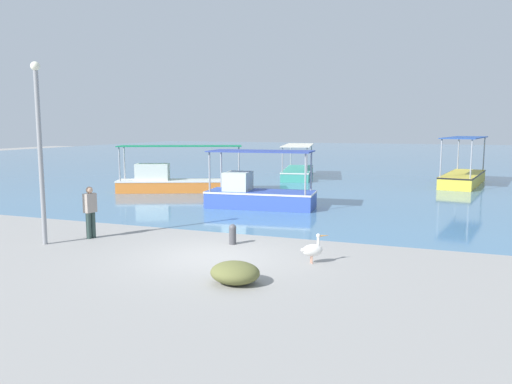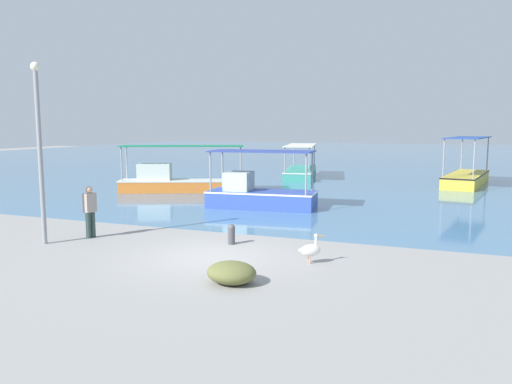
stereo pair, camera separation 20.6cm
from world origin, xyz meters
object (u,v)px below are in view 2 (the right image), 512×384
lamp_post (39,143)px  net_pile (232,273)px  fishing_boat_far_right (466,176)px  fishing_boat_far_left (301,171)px  pelican (310,250)px  mooring_bollard (231,233)px  fisherman_standing (90,210)px  fishing_boat_center (259,194)px  fishing_boat_outer (178,181)px

lamp_post → net_pile: 7.72m
fishing_boat_far_right → fishing_boat_far_left: fishing_boat_far_right is taller
pelican → lamp_post: bearing=-174.9°
mooring_bollard → fishing_boat_far_left: bearing=99.8°
lamp_post → fisherman_standing: 2.63m
fishing_boat_far_right → pelican: size_ratio=8.84×
fishing_boat_far_right → fishing_boat_center: bearing=-125.8°
mooring_bollard → fisherman_standing: fisherman_standing is taller
lamp_post → fisherman_standing: lamp_post is taller
fishing_boat_far_right → fisherman_standing: size_ratio=4.19×
pelican → fishing_boat_outer: bearing=132.5°
fishing_boat_outer → mooring_bollard: (7.72, -10.27, -0.28)m
lamp_post → net_pile: lamp_post is taller
fishing_boat_center → net_pile: size_ratio=4.22×
mooring_bollard → fisherman_standing: bearing=-170.1°
fishing_boat_far_right → fishing_boat_outer: size_ratio=1.01×
pelican → mooring_bollard: bearing=156.1°
pelican → fisherman_standing: size_ratio=0.47×
pelican → mooring_bollard: pelican is taller
fishing_boat_far_right → mooring_bollard: size_ratio=11.24×
lamp_post → mooring_bollard: bearing=20.2°
fishing_boat_far_left → fishing_boat_outer: fishing_boat_outer is taller
fishing_boat_far_right → fishing_boat_center: size_ratio=1.43×
fishing_boat_far_left → fisherman_standing: fishing_boat_far_left is taller
pelican → mooring_bollard: size_ratio=1.27×
fishing_boat_far_left → pelican: 22.28m
fishing_boat_far_left → fishing_boat_outer: size_ratio=1.02×
fishing_boat_outer → fisherman_standing: (3.06, -11.08, 0.29)m
fishing_boat_far_left → fishing_boat_center: size_ratio=1.43×
fishing_boat_far_right → mooring_bollard: (-7.29, -19.30, -0.22)m
fishing_boat_far_right → lamp_post: lamp_post is taller
fishing_boat_far_right → lamp_post: 24.95m
fishing_boat_far_right → mooring_bollard: bearing=-110.7°
fishing_boat_center → fishing_boat_far_left: bearing=97.7°
fishing_boat_far_right → fishing_boat_far_left: 10.80m
pelican → mooring_bollard: (-2.84, 1.26, -0.04)m
fishing_boat_far_left → mooring_bollard: bearing=-80.2°
fishing_boat_center → mooring_bollard: size_ratio=7.86×
fishing_boat_far_right → net_pile: (-5.73, -22.86, -0.29)m
fishing_boat_far_right → lamp_post: size_ratio=1.28×
pelican → fisherman_standing: 7.53m
fishing_boat_center → lamp_post: 9.95m
fishing_boat_center → fisherman_standing: bearing=-111.2°
fishing_boat_outer → lamp_post: size_ratio=1.26×
fishing_boat_center → fishing_boat_far_right: bearing=54.2°
fishing_boat_far_left → fishing_boat_far_right: bearing=-4.3°
fishing_boat_far_left → mooring_bollard: size_ratio=11.28×
fishing_boat_far_left → pelican: fishing_boat_far_left is taller
lamp_post → fishing_boat_center: bearing=67.0°
fishing_boat_far_left → fisherman_standing: bearing=-93.2°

